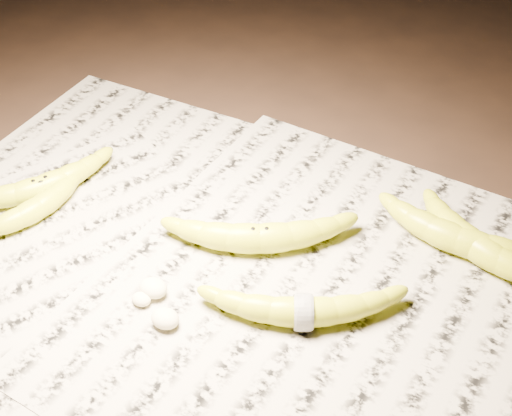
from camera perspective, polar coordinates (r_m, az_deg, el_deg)
The scene contains 12 objects.
ground at distance 0.96m, azimuth -1.60°, elevation -2.92°, with size 3.00×3.00×0.00m, color black.
newspaper_patch at distance 0.95m, azimuth -3.60°, elevation -3.52°, with size 0.90×0.70×0.01m, color #A39D8B.
banana_left_a at distance 1.06m, azimuth -16.86°, elevation 1.76°, with size 0.21×0.06×0.04m, color #CDCF19, non-canonical shape.
banana_left_b at distance 1.03m, azimuth -17.01°, elevation 0.23°, with size 0.17×0.05×0.03m, color #CDCF19, non-canonical shape.
banana_center at distance 0.93m, azimuth 0.30°, elevation -2.28°, with size 0.22×0.07×0.04m, color #CDCF19, non-canonical shape.
banana_taped at distance 0.85m, azimuth 3.80°, elevation -8.15°, with size 0.22×0.06×0.04m, color #CDCF19, non-canonical shape.
banana_upper_a at distance 0.97m, azimuth 15.93°, elevation -2.29°, with size 0.21×0.07×0.04m, color #CDCF19, non-canonical shape.
banana_upper_b at distance 0.97m, azimuth 17.21°, elevation -2.77°, with size 0.19×0.06×0.04m, color #CDCF19, non-canonical shape.
measuring_tape at distance 0.85m, azimuth 3.80°, elevation -8.15°, with size 0.05×0.05×0.00m, color white.
flesh_chunk_a at distance 0.89m, azimuth -8.25°, elevation -6.19°, with size 0.04×0.03×0.02m, color beige.
flesh_chunk_b at distance 0.86m, azimuth -7.30°, elevation -8.59°, with size 0.04×0.03×0.02m, color beige.
flesh_chunk_c at distance 0.89m, azimuth -9.18°, elevation -7.04°, with size 0.02×0.02×0.01m, color beige.
Camera 1 is at (0.36, -0.59, 0.67)m, focal length 50.00 mm.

